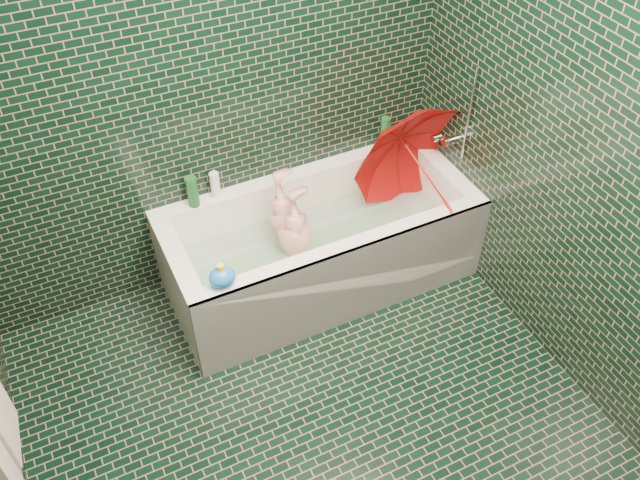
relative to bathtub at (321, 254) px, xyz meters
name	(u,v)px	position (x,y,z in m)	size (l,w,h in m)	color
floor	(330,451)	(-0.45, -1.01, -0.21)	(2.80, 2.80, 0.00)	black
wall_back	(201,77)	(-0.45, 0.39, 1.04)	(2.80, 2.80, 0.00)	black
wall_right	(620,164)	(0.85, -1.01, 1.04)	(2.80, 2.80, 0.00)	black
bathtub	(321,254)	(0.00, 0.00, 0.00)	(1.70, 0.75, 0.55)	white
bath_mat	(320,259)	(0.00, 0.02, -0.06)	(1.35, 0.47, 0.01)	green
water	(320,241)	(0.00, 0.02, 0.09)	(1.48, 0.53, 0.00)	silver
faucet	(454,135)	(0.81, 0.01, 0.56)	(0.18, 0.19, 0.55)	silver
child	(297,248)	(-0.15, 0.01, 0.10)	(0.34, 0.23, 0.95)	tan
umbrella	(425,173)	(0.62, -0.04, 0.40)	(0.72, 0.72, 0.63)	red
soap_bottle_a	(412,138)	(0.78, 0.34, 0.34)	(0.10, 0.10, 0.27)	white
soap_bottle_b	(403,144)	(0.70, 0.31, 0.34)	(0.09, 0.10, 0.21)	#541F76
soap_bottle_c	(396,145)	(0.66, 0.33, 0.34)	(0.13, 0.13, 0.17)	#154C21
bottle_right_tall	(385,134)	(0.57, 0.32, 0.45)	(0.06, 0.06, 0.22)	#154C21
bottle_right_pump	(419,127)	(0.80, 0.32, 0.43)	(0.05, 0.05, 0.18)	silver
bottle_left_tall	(192,192)	(-0.60, 0.33, 0.43)	(0.06, 0.06, 0.18)	#154C21
bottle_left_short	(215,185)	(-0.46, 0.35, 0.41)	(0.05, 0.05, 0.15)	white
rubber_duck	(394,138)	(0.64, 0.34, 0.38)	(0.12, 0.09, 0.10)	yellow
bath_toy	(222,277)	(-0.66, -0.29, 0.40)	(0.14, 0.12, 0.13)	blue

